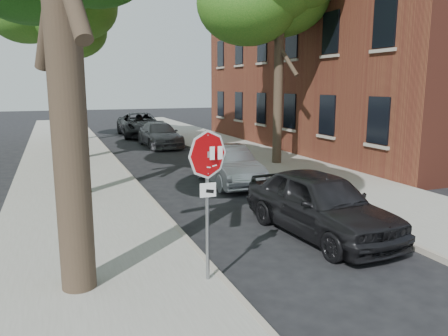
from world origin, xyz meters
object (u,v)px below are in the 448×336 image
at_px(stop_sign, 208,176).
at_px(car_b, 227,165).
at_px(tree_far, 51,18).
at_px(apartment_building, 373,9).
at_px(car_a, 320,203).
at_px(car_d, 141,125).
at_px(car_c, 160,135).

relative_size(stop_sign, car_b, 0.63).
bearing_deg(car_b, tree_far, 112.70).
bearing_deg(apartment_building, stop_sign, -136.35).
height_order(apartment_building, car_a, apartment_building).
xyz_separation_m(apartment_building, car_d, (-11.44, 9.28, -6.85)).
height_order(stop_sign, car_c, stop_sign).
xyz_separation_m(apartment_building, car_c, (-11.40, 3.76, -6.98)).
bearing_deg(car_b, apartment_building, 31.79).
xyz_separation_m(tree_far, car_c, (5.32, -3.35, -6.54)).
height_order(apartment_building, stop_sign, apartment_building).
distance_m(apartment_building, car_a, 18.23).
relative_size(car_b, car_c, 0.88).
relative_size(car_a, car_b, 1.07).
relative_size(car_a, car_c, 0.95).
bearing_deg(car_a, stop_sign, -158.87).
height_order(tree_far, car_c, tree_far).
height_order(stop_sign, car_a, stop_sign).
relative_size(tree_far, car_d, 1.62).
xyz_separation_m(stop_sign, tree_far, (-2.02, 21.14, 5.26)).
relative_size(tree_far, car_c, 2.00).
xyz_separation_m(tree_far, car_b, (5.32, -13.76, -6.54)).
distance_m(apartment_building, car_b, 14.93).
height_order(car_c, car_d, car_d).
distance_m(stop_sign, car_a, 3.85).
bearing_deg(stop_sign, car_a, 25.70).
xyz_separation_m(apartment_building, stop_sign, (-14.70, -14.03, -5.71)).
relative_size(tree_far, car_b, 2.27).
xyz_separation_m(stop_sign, car_c, (3.30, 17.79, -1.27)).
height_order(apartment_building, car_b, apartment_building).
bearing_deg(car_a, tree_far, 100.66).
distance_m(car_a, car_d, 21.71).
relative_size(tree_far, car_a, 2.11).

